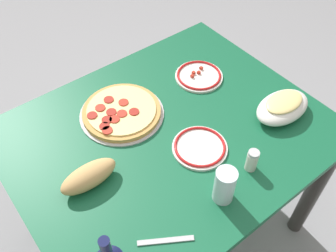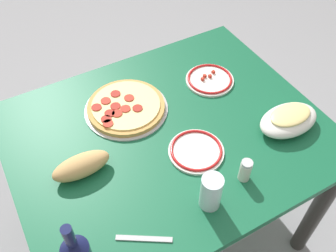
{
  "view_description": "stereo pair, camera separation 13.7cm",
  "coord_description": "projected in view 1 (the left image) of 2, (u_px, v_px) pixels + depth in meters",
  "views": [
    {
      "loc": [
        0.56,
        0.72,
        1.81
      ],
      "look_at": [
        0.0,
        0.0,
        0.78
      ],
      "focal_mm": 40.03,
      "sensor_mm": 36.0,
      "label": 1
    },
    {
      "loc": [
        0.45,
        0.8,
        1.81
      ],
      "look_at": [
        0.0,
        0.0,
        0.78
      ],
      "focal_mm": 40.03,
      "sensor_mm": 36.0,
      "label": 2
    }
  ],
  "objects": [
    {
      "name": "dining_table",
      "position": [
        168.0,
        152.0,
        1.49
      ],
      "size": [
        1.16,
        0.94,
        0.75
      ],
      "color": "#145938",
      "rests_on": "ground"
    },
    {
      "name": "spice_shaker",
      "position": [
        252.0,
        160.0,
        1.26
      ],
      "size": [
        0.04,
        0.04,
        0.09
      ],
      "color": "silver",
      "rests_on": "dining_table"
    },
    {
      "name": "ground_plane",
      "position": [
        168.0,
        225.0,
        1.96
      ],
      "size": [
        8.0,
        8.0,
        0.0
      ],
      "primitive_type": "plane",
      "color": "gray",
      "rests_on": "ground"
    },
    {
      "name": "fork_right",
      "position": [
        166.0,
        241.0,
        1.11
      ],
      "size": [
        0.15,
        0.1,
        0.0
      ],
      "primitive_type": "cube",
      "rotation": [
        0.0,
        0.0,
        5.73
      ],
      "color": "#B7B7BC",
      "rests_on": "dining_table"
    },
    {
      "name": "water_glass",
      "position": [
        225.0,
        186.0,
        1.16
      ],
      "size": [
        0.07,
        0.07,
        0.13
      ],
      "primitive_type": "cylinder",
      "color": "silver",
      "rests_on": "dining_table"
    },
    {
      "name": "side_plate_near",
      "position": [
        199.0,
        76.0,
        1.59
      ],
      "size": [
        0.2,
        0.2,
        0.02
      ],
      "color": "white",
      "rests_on": "dining_table"
    },
    {
      "name": "bread_loaf",
      "position": [
        89.0,
        176.0,
        1.22
      ],
      "size": [
        0.2,
        0.08,
        0.08
      ],
      "primitive_type": "ellipsoid",
      "color": "tan",
      "rests_on": "dining_table"
    },
    {
      "name": "baked_pasta_dish",
      "position": [
        283.0,
        106.0,
        1.43
      ],
      "size": [
        0.24,
        0.15,
        0.08
      ],
      "color": "white",
      "rests_on": "dining_table"
    },
    {
      "name": "side_plate_far",
      "position": [
        200.0,
        147.0,
        1.34
      ],
      "size": [
        0.2,
        0.2,
        0.02
      ],
      "color": "white",
      "rests_on": "dining_table"
    },
    {
      "name": "pepperoni_pizza",
      "position": [
        121.0,
        112.0,
        1.44
      ],
      "size": [
        0.33,
        0.33,
        0.03
      ],
      "color": "#B7B7BC",
      "rests_on": "dining_table"
    }
  ]
}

